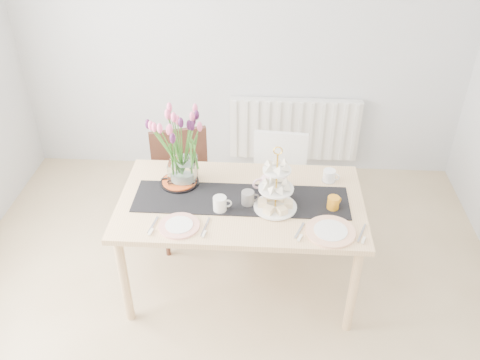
# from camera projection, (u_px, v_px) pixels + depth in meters

# --- Properties ---
(room_shell) EXTENTS (4.50, 4.50, 4.50)m
(room_shell) POSITION_uv_depth(u_px,v_px,m) (214.00, 189.00, 2.47)
(room_shell) COLOR tan
(room_shell) RESTS_ON ground
(radiator) EXTENTS (1.20, 0.08, 0.60)m
(radiator) POSITION_uv_depth(u_px,v_px,m) (294.00, 129.00, 4.73)
(radiator) COLOR white
(radiator) RESTS_ON room_shell
(dining_table) EXTENTS (1.60, 0.90, 0.75)m
(dining_table) POSITION_uv_depth(u_px,v_px,m) (241.00, 209.00, 3.36)
(dining_table) COLOR tan
(dining_table) RESTS_ON ground
(chair_brown) EXTENTS (0.55, 0.55, 0.89)m
(chair_brown) POSITION_uv_depth(u_px,v_px,m) (183.00, 179.00, 3.94)
(chair_brown) COLOR #3B1C15
(chair_brown) RESTS_ON ground
(chair_white) EXTENTS (0.45, 0.45, 0.84)m
(chair_white) POSITION_uv_depth(u_px,v_px,m) (278.00, 179.00, 3.98)
(chair_white) COLOR white
(chair_white) RESTS_ON ground
(table_runner) EXTENTS (1.40, 0.35, 0.01)m
(table_runner) POSITION_uv_depth(u_px,v_px,m) (241.00, 199.00, 3.32)
(table_runner) COLOR black
(table_runner) RESTS_ON dining_table
(tulip_vase) EXTENTS (0.65, 0.65, 0.56)m
(tulip_vase) POSITION_uv_depth(u_px,v_px,m) (180.00, 137.00, 3.28)
(tulip_vase) COLOR silver
(tulip_vase) RESTS_ON dining_table
(cake_stand) EXTENTS (0.28, 0.28, 0.41)m
(cake_stand) POSITION_uv_depth(u_px,v_px,m) (276.00, 194.00, 3.18)
(cake_stand) COLOR gold
(cake_stand) RESTS_ON dining_table
(teapot) EXTENTS (0.27, 0.24, 0.15)m
(teapot) POSITION_uv_depth(u_px,v_px,m) (270.00, 182.00, 3.36)
(teapot) COLOR white
(teapot) RESTS_ON dining_table
(cream_jug) EXTENTS (0.11, 0.11, 0.09)m
(cream_jug) POSITION_uv_depth(u_px,v_px,m) (329.00, 176.00, 3.47)
(cream_jug) COLOR white
(cream_jug) RESTS_ON dining_table
(tart_tin) EXTENTS (0.26, 0.26, 0.03)m
(tart_tin) POSITION_uv_depth(u_px,v_px,m) (180.00, 182.00, 3.46)
(tart_tin) COLOR black
(tart_tin) RESTS_ON dining_table
(mug_grey) EXTENTS (0.10, 0.10, 0.10)m
(mug_grey) POSITION_uv_depth(u_px,v_px,m) (248.00, 198.00, 3.25)
(mug_grey) COLOR slate
(mug_grey) RESTS_ON dining_table
(mug_white) EXTENTS (0.10, 0.10, 0.10)m
(mug_white) POSITION_uv_depth(u_px,v_px,m) (220.00, 204.00, 3.20)
(mug_white) COLOR silver
(mug_white) RESTS_ON dining_table
(mug_orange) EXTENTS (0.11, 0.11, 0.09)m
(mug_orange) POSITION_uv_depth(u_px,v_px,m) (333.00, 203.00, 3.21)
(mug_orange) COLOR orange
(mug_orange) RESTS_ON dining_table
(plate_left) EXTENTS (0.29, 0.29, 0.01)m
(plate_left) POSITION_uv_depth(u_px,v_px,m) (179.00, 226.00, 3.09)
(plate_left) COLOR white
(plate_left) RESTS_ON dining_table
(plate_right) EXTENTS (0.39, 0.39, 0.02)m
(plate_right) POSITION_uv_depth(u_px,v_px,m) (330.00, 231.00, 3.04)
(plate_right) COLOR white
(plate_right) RESTS_ON dining_table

